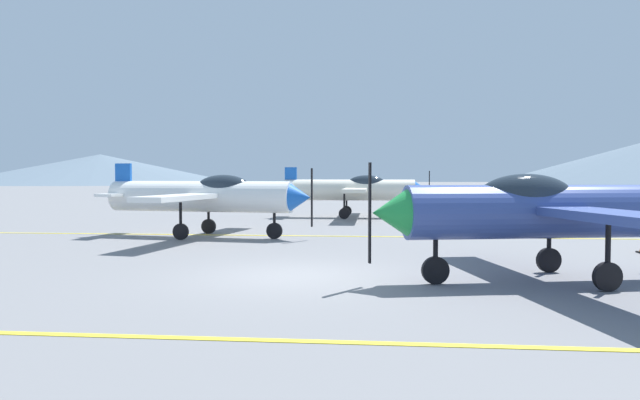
% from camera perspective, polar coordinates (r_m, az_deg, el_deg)
% --- Properties ---
extents(ground_plane, '(400.00, 400.00, 0.00)m').
position_cam_1_polar(ground_plane, '(12.49, -2.35, -7.39)').
color(ground_plane, slate).
extents(apron_line_near, '(80.00, 0.16, 0.01)m').
position_cam_1_polar(apron_line_near, '(7.83, -7.40, -13.27)').
color(apron_line_near, yellow).
rests_on(apron_line_near, ground_plane).
extents(apron_line_far, '(80.00, 0.16, 0.01)m').
position_cam_1_polar(apron_line_far, '(20.63, 0.84, -3.52)').
color(apron_line_far, yellow).
rests_on(apron_line_far, ground_plane).
extents(airplane_near, '(7.50, 8.54, 2.56)m').
position_cam_1_polar(airplane_near, '(12.58, 21.72, -0.87)').
color(airplane_near, '#33478C').
rests_on(airplane_near, ground_plane).
extents(airplane_mid, '(7.48, 8.57, 2.56)m').
position_cam_1_polar(airplane_mid, '(20.65, -10.82, 0.44)').
color(airplane_mid, white).
rests_on(airplane_mid, ground_plane).
extents(airplane_far, '(7.37, 8.51, 2.56)m').
position_cam_1_polar(airplane_far, '(29.87, 3.40, 1.05)').
color(airplane_far, silver).
rests_on(airplane_far, ground_plane).
extents(hill_left, '(76.76, 76.76, 8.07)m').
position_cam_1_polar(hill_left, '(172.61, -20.52, 2.83)').
color(hill_left, slate).
rests_on(hill_left, ground_plane).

